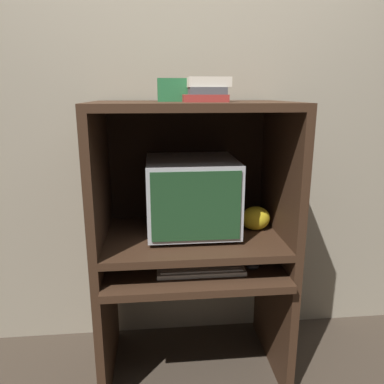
# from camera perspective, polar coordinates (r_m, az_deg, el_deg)

# --- Properties ---
(wall_back) EXTENTS (6.00, 0.06, 2.60)m
(wall_back) POSITION_cam_1_polar(r_m,az_deg,el_deg) (2.17, -0.95, 10.19)
(wall_back) COLOR gray
(wall_back) RESTS_ON ground_plane
(desk_base) EXTENTS (0.95, 0.66, 0.65)m
(desk_base) POSITION_cam_1_polar(r_m,az_deg,el_deg) (2.05, 0.14, -16.31)
(desk_base) COLOR #382316
(desk_base) RESTS_ON ground_plane
(desk_monitor_shelf) EXTENTS (0.95, 0.62, 0.13)m
(desk_monitor_shelf) POSITION_cam_1_polar(r_m,az_deg,el_deg) (1.94, 0.03, -7.21)
(desk_monitor_shelf) COLOR #382316
(desk_monitor_shelf) RESTS_ON desk_base
(hutch_upper) EXTENTS (0.95, 0.62, 0.66)m
(hutch_upper) POSITION_cam_1_polar(r_m,az_deg,el_deg) (1.85, -0.07, 6.58)
(hutch_upper) COLOR #382316
(hutch_upper) RESTS_ON desk_monitor_shelf
(crt_monitor) EXTENTS (0.45, 0.45, 0.38)m
(crt_monitor) POSITION_cam_1_polar(r_m,az_deg,el_deg) (1.90, -0.19, -0.42)
(crt_monitor) COLOR #B2B2B7
(crt_monitor) RESTS_ON desk_monitor_shelf
(keyboard) EXTENTS (0.42, 0.17, 0.03)m
(keyboard) POSITION_cam_1_polar(r_m,az_deg,el_deg) (1.84, 1.28, -11.49)
(keyboard) COLOR beige
(keyboard) RESTS_ON desk_base
(mouse) EXTENTS (0.06, 0.04, 0.03)m
(mouse) POSITION_cam_1_polar(r_m,az_deg,el_deg) (1.88, 9.27, -11.10)
(mouse) COLOR #28282B
(mouse) RESTS_ON desk_base
(snack_bag) EXTENTS (0.15, 0.11, 0.12)m
(snack_bag) POSITION_cam_1_polar(r_m,az_deg,el_deg) (1.99, 9.65, -3.97)
(snack_bag) COLOR gold
(snack_bag) RESTS_ON desk_monitor_shelf
(book_stack) EXTENTS (0.21, 0.15, 0.11)m
(book_stack) POSITION_cam_1_polar(r_m,az_deg,el_deg) (1.73, 2.28, 15.22)
(book_stack) COLOR maroon
(book_stack) RESTS_ON hutch_upper
(storage_box) EXTENTS (0.15, 0.13, 0.10)m
(storage_box) POSITION_cam_1_polar(r_m,az_deg,el_deg) (1.83, -2.85, 15.26)
(storage_box) COLOR #236638
(storage_box) RESTS_ON hutch_upper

